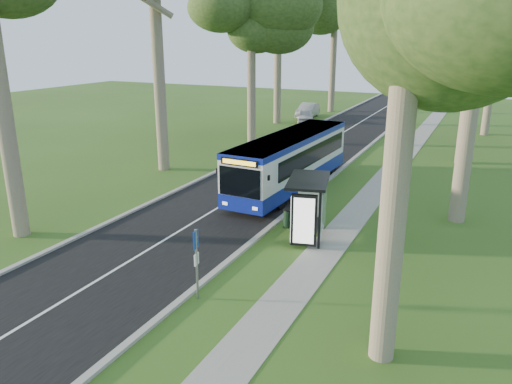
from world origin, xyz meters
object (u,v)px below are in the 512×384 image
bus_shelter (308,199)px  car_silver (308,111)px  litter_bin (288,218)px  car_white (305,116)px  bus (290,161)px  bus_stop_sign (196,256)px

bus_shelter → car_silver: bearing=96.0°
litter_bin → car_white: 29.12m
car_silver → bus: bearing=-76.4°
car_white → bus: bearing=-91.9°
bus_shelter → bus: bearing=103.4°
car_white → car_silver: (-0.84, 3.10, 0.07)m
bus → bus_shelter: (3.45, -6.76, 0.23)m
bus_shelter → car_silver: size_ratio=0.73×
bus → bus_stop_sign: 13.12m
bus_stop_sign → car_silver: 39.32m
car_silver → bus_stop_sign: bearing=-79.4°
litter_bin → car_silver: size_ratio=0.19×
bus → litter_bin: (2.16, -5.64, -1.16)m
bus → car_white: size_ratio=2.94×
bus → bus_stop_sign: bearing=-79.2°
bus_stop_sign → bus_shelter: 6.42m
bus → bus_shelter: bearing=-60.4°
bus → car_silver: bearing=110.0°
litter_bin → car_white: (-9.20, 27.63, 0.25)m
bus_shelter → car_silver: (-11.34, 31.85, -1.08)m
bus → bus_stop_sign: size_ratio=4.77×
bus → bus_shelter: size_ratio=3.53×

